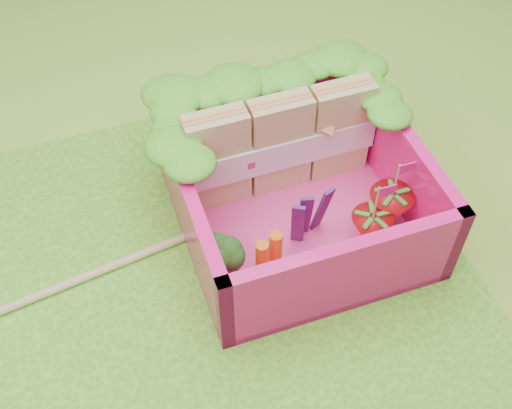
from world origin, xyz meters
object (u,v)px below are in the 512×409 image
at_px(sandwich_stack, 280,144).
at_px(chopsticks, 55,289).
at_px(broccoli, 227,254).
at_px(strawberry_left, 370,230).
at_px(strawberry_right, 389,209).
at_px(bento_box, 298,190).

bearing_deg(sandwich_stack, chopsticks, -167.09).
height_order(broccoli, strawberry_left, strawberry_left).
xyz_separation_m(sandwich_stack, chopsticks, (-1.40, -0.32, -0.34)).
xyz_separation_m(broccoli, chopsticks, (-0.90, 0.23, -0.21)).
height_order(strawberry_right, chopsticks, strawberry_right).
bearing_deg(sandwich_stack, bento_box, -91.01).
relative_size(bento_box, sandwich_stack, 1.15).
xyz_separation_m(broccoli, strawberry_left, (0.80, -0.06, -0.06)).
relative_size(sandwich_stack, strawberry_left, 2.42).
relative_size(strawberry_right, chopsticks, 0.21).
bearing_deg(chopsticks, sandwich_stack, 12.91).
distance_m(bento_box, strawberry_left, 0.45).
height_order(strawberry_left, chopsticks, strawberry_left).
height_order(bento_box, strawberry_right, bento_box).
xyz_separation_m(bento_box, strawberry_left, (0.30, -0.32, -0.10)).
bearing_deg(bento_box, broccoli, -152.75).
bearing_deg(strawberry_left, broccoli, 175.65).
distance_m(broccoli, chopsticks, 0.95).
bearing_deg(sandwich_stack, broccoli, -132.15).
bearing_deg(bento_box, chopsticks, -179.02).
height_order(sandwich_stack, strawberry_right, sandwich_stack).
height_order(broccoli, chopsticks, broccoli).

